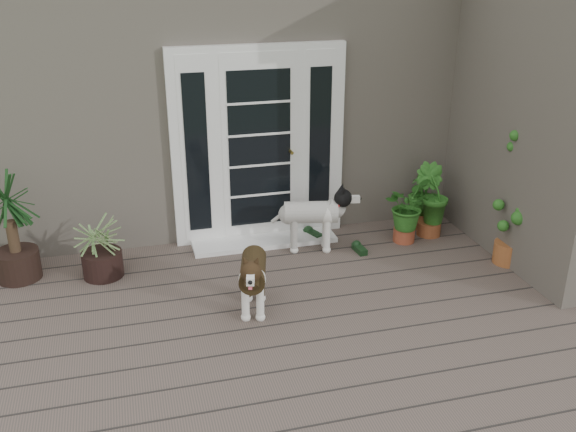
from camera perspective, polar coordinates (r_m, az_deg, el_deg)
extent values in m
cube|color=#6B5B4C|center=(5.60, 4.66, -11.19)|extent=(6.20, 4.60, 0.12)
cube|color=#665E54|center=(8.90, -4.31, 12.20)|extent=(7.40, 4.00, 3.10)
cube|color=white|center=(6.99, -2.61, 6.28)|extent=(1.90, 0.14, 2.15)
cube|color=white|center=(7.18, -2.11, -2.22)|extent=(1.60, 0.40, 0.05)
imported|color=#185618|center=(7.22, 10.41, 0.11)|extent=(0.71, 0.71, 0.64)
imported|color=#164E16|center=(7.44, 12.55, 0.57)|extent=(0.59, 0.59, 0.62)
imported|color=#18551D|center=(7.68, 11.69, 1.09)|extent=(0.47, 0.47, 0.56)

